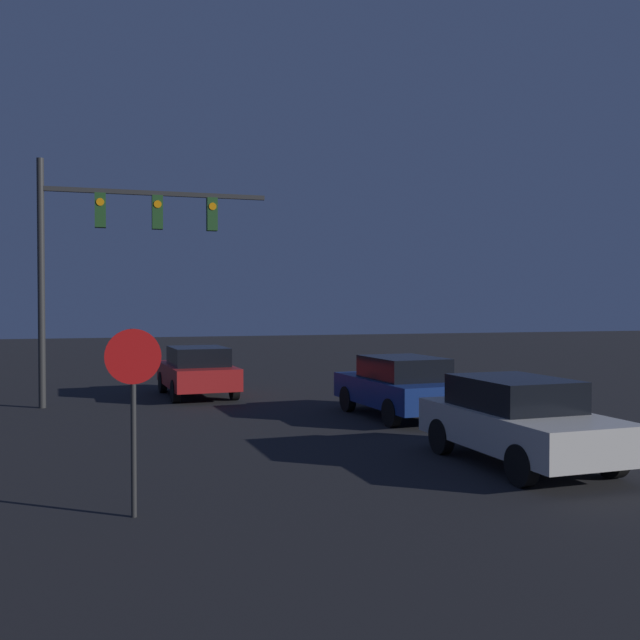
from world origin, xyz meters
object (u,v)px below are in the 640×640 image
object	(u,v)px
car_mid	(400,386)
car_far	(197,371)
stop_sign	(133,386)
car_near	(519,420)
traffic_signal_mast	(111,238)

from	to	relation	value
car_mid	car_far	world-z (taller)	same
car_mid	stop_sign	world-z (taller)	stop_sign
car_mid	car_far	distance (m)	6.64
car_near	car_mid	size ratio (longest dim) A/B	0.99
car_near	stop_sign	bearing A→B (deg)	8.41
traffic_signal_mast	stop_sign	size ratio (longest dim) A/B	2.70
car_near	car_far	world-z (taller)	same
car_far	traffic_signal_mast	size ratio (longest dim) A/B	0.62
car_far	stop_sign	size ratio (longest dim) A/B	1.68
car_near	stop_sign	distance (m)	6.46
car_mid	traffic_signal_mast	size ratio (longest dim) A/B	0.63
car_far	traffic_signal_mast	world-z (taller)	traffic_signal_mast
car_far	stop_sign	bearing A→B (deg)	-104.48
car_near	traffic_signal_mast	xyz separation A→B (m)	(-6.45, 9.21, 3.68)
stop_sign	traffic_signal_mast	bearing A→B (deg)	90.93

